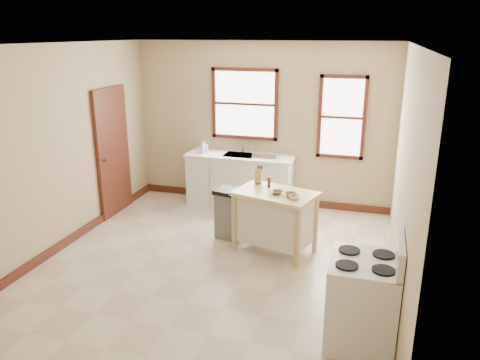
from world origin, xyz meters
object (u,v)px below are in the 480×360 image
Objects in this scene: soap_bottle_a at (203,147)px; bowl_a at (277,192)px; trash_bin at (229,214)px; gas_stove at (363,289)px; knife_block at (258,176)px; soap_bottle_b at (205,147)px; kitchen_island at (275,222)px; dish_rack at (266,154)px; bowl_c at (295,197)px; pepper_grinder at (269,182)px; bowl_b at (291,195)px.

soap_bottle_a is 2.31m from bowl_a.
trash_bin is 0.66× the size of gas_stove.
knife_block is 1.21× the size of bowl_a.
soap_bottle_b is 2.34m from kitchen_island.
trash_bin is at bearing -77.19° from soap_bottle_a.
gas_stove reaches higher than soap_bottle_b.
bowl_a is at bearing -65.79° from soap_bottle_a.
soap_bottle_b is 0.48× the size of dish_rack.
soap_bottle_b is 1.10m from dish_rack.
knife_block reaches higher than bowl_c.
bowl_a is at bearing 126.34° from gas_stove.
knife_block is 1.33× the size of bowl_c.
soap_bottle_a is at bearing -114.53° from soap_bottle_b.
soap_bottle_b is at bearing 134.59° from bowl_a.
pepper_grinder is 0.30m from bowl_a.
bowl_b is at bearing -8.76° from trash_bin.
soap_bottle_a is at bearing 132.97° from knife_block.
knife_block is 0.80m from bowl_c.
gas_stove is (2.87, -3.25, -0.45)m from soap_bottle_a.
pepper_grinder is 0.84m from trash_bin.
bowl_b is at bearing -76.79° from dish_rack.
dish_rack is at bearing -8.74° from soap_bottle_b.
knife_block is (1.31, -1.22, -0.06)m from soap_bottle_a.
soap_bottle_b is 1.32× the size of bowl_c.
kitchen_island is 0.78m from trash_bin.
bowl_c reaches higher than trash_bin.
bowl_c is (1.90, -1.80, -0.13)m from soap_bottle_b.
bowl_c is at bearing -63.85° from soap_bottle_a.
soap_bottle_a is 1.34× the size of bowl_b.
gas_stove reaches higher than bowl_c.
bowl_c is 0.20× the size of trash_bin.
gas_stove is at bearing -53.66° from bowl_a.
bowl_b is at bearing -7.59° from kitchen_island.
trash_bin is (-0.61, 0.07, -0.57)m from pepper_grinder.
bowl_b is at bearing -40.77° from knife_block.
soap_bottle_a is 4.36m from gas_stove.
bowl_b is (1.85, -1.63, -0.14)m from soap_bottle_a.
soap_bottle_a is at bearing 135.56° from trash_bin.
gas_stove is (1.75, -3.28, -0.40)m from dish_rack.
dish_rack is at bearing 118.13° from gas_stove.
soap_bottle_b reaches higher than pepper_grinder.
soap_bottle_a is 1.31× the size of bowl_a.
bowl_a is (0.54, -1.63, -0.08)m from dish_rack.
pepper_grinder reaches higher than bowl_b.
soap_bottle_b reaches higher than bowl_a.
soap_bottle_a is 1.09× the size of soap_bottle_b.
trash_bin is at bearing -110.66° from dish_rack.
soap_bottle_b reaches higher than bowl_b.
soap_bottle_a reaches higher than kitchen_island.
kitchen_island is at bearing -7.63° from trash_bin.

